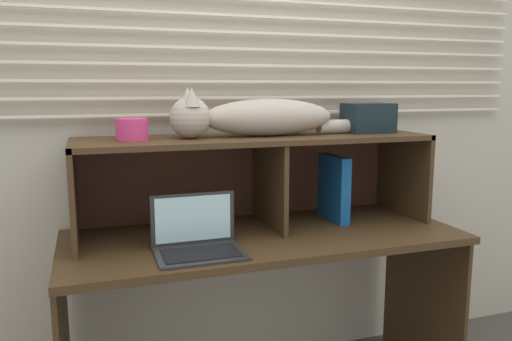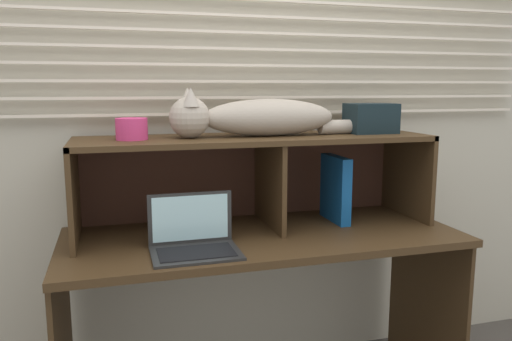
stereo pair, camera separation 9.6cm
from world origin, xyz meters
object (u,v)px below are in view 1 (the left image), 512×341
at_px(small_basket, 132,129).
at_px(laptop, 198,241).
at_px(storage_box, 368,118).
at_px(binder_upright, 334,188).
at_px(cat, 257,117).
at_px(book_stack, 184,226).

bearing_deg(small_basket, laptop, -52.00).
distance_m(small_basket, storage_box, 1.04).
bearing_deg(small_basket, binder_upright, 0.00).
distance_m(binder_upright, small_basket, 0.92).
distance_m(cat, binder_upright, 0.49).
relative_size(binder_upright, storage_box, 1.40).
height_order(cat, laptop, cat).
bearing_deg(cat, binder_upright, -0.00).
relative_size(small_basket, storage_box, 0.59).
distance_m(laptop, book_stack, 0.26).
height_order(cat, small_basket, cat).
bearing_deg(binder_upright, storage_box, 0.00).
height_order(laptop, storage_box, storage_box).
bearing_deg(cat, storage_box, -0.00).
xyz_separation_m(cat, storage_box, (0.53, -0.00, -0.01)).
relative_size(cat, book_stack, 4.08).
relative_size(binder_upright, small_basket, 2.38).
distance_m(laptop, binder_upright, 0.73).
relative_size(cat, storage_box, 4.81).
height_order(cat, binder_upright, cat).
bearing_deg(small_basket, book_stack, 1.26).
bearing_deg(book_stack, storage_box, -0.29).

